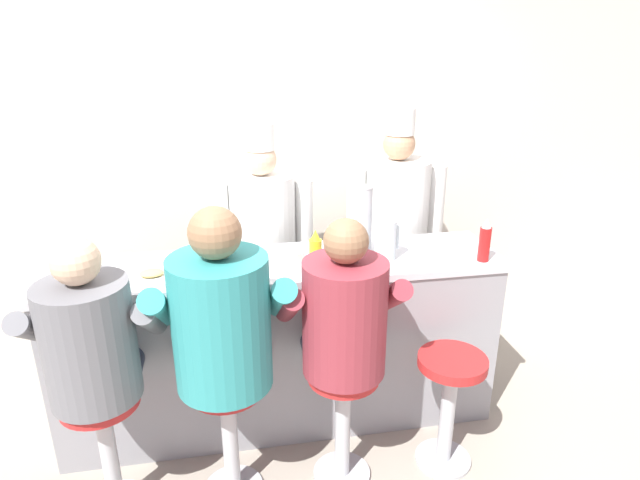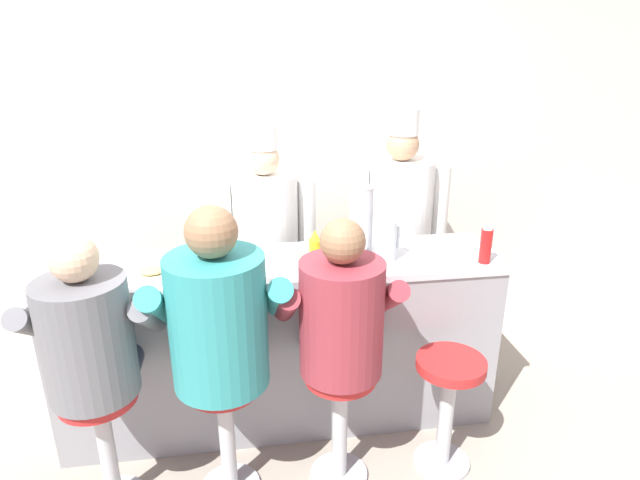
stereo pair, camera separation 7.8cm
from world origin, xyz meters
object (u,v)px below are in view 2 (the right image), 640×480
at_px(cereal_bowl, 288,254).
at_px(diner_seated_teal, 219,326).
at_px(diner_seated_grey, 91,345).
at_px(mustard_bottle_yellow, 315,250).
at_px(cook_in_whites_far, 398,226).
at_px(cook_in_whites_near, 266,240).
at_px(water_pitcher_clear, 386,240).
at_px(ketchup_bottle_red, 486,243).
at_px(breakfast_plate, 152,274).
at_px(hot_sauce_bottle_orange, 322,263).
at_px(coffee_mug_white, 42,282).
at_px(empty_stool_round, 448,395).
at_px(cup_stack_steel, 365,220).
at_px(napkin_dispenser_chrome, 354,249).
at_px(coffee_mug_blue, 207,271).

xyz_separation_m(cereal_bowl, diner_seated_teal, (-0.37, -0.53, -0.11)).
height_order(diner_seated_grey, diner_seated_teal, diner_seated_teal).
xyz_separation_m(mustard_bottle_yellow, diner_seated_grey, (-1.05, -0.39, -0.23)).
xyz_separation_m(mustard_bottle_yellow, diner_seated_teal, (-0.49, -0.38, -0.19)).
xyz_separation_m(mustard_bottle_yellow, cook_in_whites_far, (0.67, 0.72, -0.15)).
bearing_deg(cook_in_whites_near, water_pitcher_clear, -46.81).
xyz_separation_m(water_pitcher_clear, diner_seated_grey, (-1.44, -0.44, -0.25)).
height_order(ketchup_bottle_red, breakfast_plate, ketchup_bottle_red).
height_order(water_pitcher_clear, diner_seated_grey, diner_seated_grey).
bearing_deg(hot_sauce_bottle_orange, mustard_bottle_yellow, 104.27).
relative_size(cereal_bowl, diner_seated_teal, 0.11).
xyz_separation_m(coffee_mug_white, empty_stool_round, (1.93, -0.34, -0.61)).
bearing_deg(empty_stool_round, cup_stack_steel, 117.77).
distance_m(ketchup_bottle_red, napkin_dispenser_chrome, 0.70).
relative_size(ketchup_bottle_red, empty_stool_round, 0.37).
xyz_separation_m(diner_seated_grey, empty_stool_round, (1.66, -0.03, -0.43)).
bearing_deg(empty_stool_round, coffee_mug_blue, 163.32).
height_order(coffee_mug_blue, cup_stack_steel, cup_stack_steel).
distance_m(breakfast_plate, cereal_bowl, 0.71).
relative_size(ketchup_bottle_red, coffee_mug_blue, 1.69).
height_order(breakfast_plate, cereal_bowl, same).
bearing_deg(cook_in_whites_far, hot_sauce_bottle_orange, -128.68).
distance_m(cup_stack_steel, diner_seated_grey, 1.50).
bearing_deg(diner_seated_grey, diner_seated_teal, 0.55).
distance_m(coffee_mug_white, empty_stool_round, 2.06).
relative_size(ketchup_bottle_red, diner_seated_teal, 0.16).
bearing_deg(water_pitcher_clear, napkin_dispenser_chrome, -178.35).
height_order(coffee_mug_white, cook_in_whites_far, cook_in_whites_far).
bearing_deg(ketchup_bottle_red, diner_seated_grey, -170.86).
height_order(empty_stool_round, cook_in_whites_far, cook_in_whites_far).
xyz_separation_m(ketchup_bottle_red, cook_in_whites_near, (-1.12, 0.77, -0.20)).
relative_size(cereal_bowl, empty_stool_round, 0.26).
distance_m(cereal_bowl, napkin_dispenser_chrome, 0.36).
relative_size(ketchup_bottle_red, cook_in_whites_near, 0.14).
bearing_deg(breakfast_plate, water_pitcher_clear, 2.31).
distance_m(ketchup_bottle_red, coffee_mug_white, 2.22).
bearing_deg(diner_seated_teal, cereal_bowl, 55.20).
relative_size(diner_seated_grey, cook_in_whites_far, 0.81).
bearing_deg(mustard_bottle_yellow, water_pitcher_clear, 6.88).
distance_m(coffee_mug_blue, cook_in_whites_far, 1.45).
xyz_separation_m(breakfast_plate, coffee_mug_blue, (0.28, -0.07, 0.03)).
relative_size(cereal_bowl, napkin_dispenser_chrome, 1.21).
bearing_deg(water_pitcher_clear, cereal_bowl, 169.68).
distance_m(mustard_bottle_yellow, diner_seated_grey, 1.14).
xyz_separation_m(water_pitcher_clear, coffee_mug_blue, (-0.94, -0.12, -0.06)).
height_order(ketchup_bottle_red, napkin_dispenser_chrome, ketchup_bottle_red).
xyz_separation_m(cook_in_whites_near, cook_in_whites_far, (0.89, 0.02, 0.04)).
relative_size(water_pitcher_clear, diner_seated_grey, 0.16).
bearing_deg(water_pitcher_clear, empty_stool_round, -64.24).
height_order(cereal_bowl, diner_seated_teal, diner_seated_teal).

